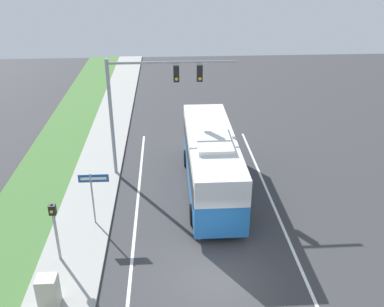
% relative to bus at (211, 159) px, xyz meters
% --- Properties ---
extents(ground_plane, '(80.00, 80.00, 0.00)m').
position_rel_bus_xyz_m(ground_plane, '(-0.42, -7.08, -1.98)').
color(ground_plane, '#38383A').
extents(sidewalk, '(2.80, 80.00, 0.12)m').
position_rel_bus_xyz_m(sidewalk, '(-6.62, -7.08, -1.92)').
color(sidewalk, '#9E9E99').
rests_on(sidewalk, ground_plane).
extents(lane_divider_near, '(0.14, 30.00, 0.01)m').
position_rel_bus_xyz_m(lane_divider_near, '(-4.02, -7.08, -1.97)').
color(lane_divider_near, silver).
rests_on(lane_divider_near, ground_plane).
extents(lane_divider_far, '(0.14, 30.00, 0.01)m').
position_rel_bus_xyz_m(lane_divider_far, '(3.18, -7.08, -1.97)').
color(lane_divider_far, silver).
rests_on(lane_divider_far, ground_plane).
extents(bus, '(2.66, 10.01, 3.58)m').
position_rel_bus_xyz_m(bus, '(0.00, 0.00, 0.00)').
color(bus, '#236BB7').
rests_on(bus, ground_plane).
extents(signal_gantry, '(7.07, 0.41, 6.97)m').
position_rel_bus_xyz_m(signal_gantry, '(-3.37, 2.27, 3.02)').
color(signal_gantry, '#939399').
rests_on(signal_gantry, ground_plane).
extents(pedestrian_signal, '(0.28, 0.34, 2.85)m').
position_rel_bus_xyz_m(pedestrian_signal, '(-7.11, -5.56, -0.02)').
color(pedestrian_signal, '#939399').
rests_on(pedestrian_signal, ground_plane).
extents(street_sign, '(1.42, 0.08, 2.82)m').
position_rel_bus_xyz_m(street_sign, '(-5.90, -2.91, 0.02)').
color(street_sign, '#939399').
rests_on(street_sign, ground_plane).
extents(utility_cabinet, '(0.75, 0.64, 1.28)m').
position_rel_bus_xyz_m(utility_cabinet, '(-6.91, -8.22, -1.22)').
color(utility_cabinet, '#B7B29E').
rests_on(utility_cabinet, sidewalk).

